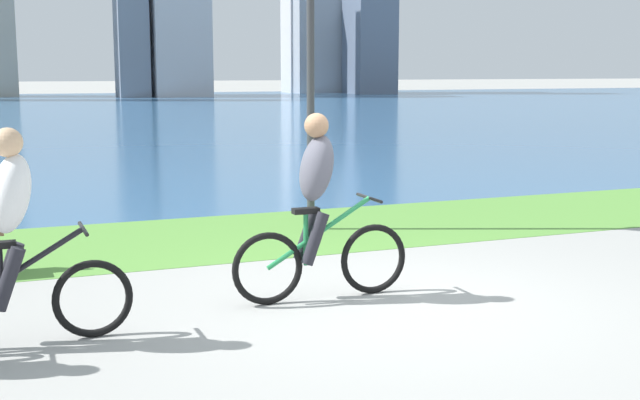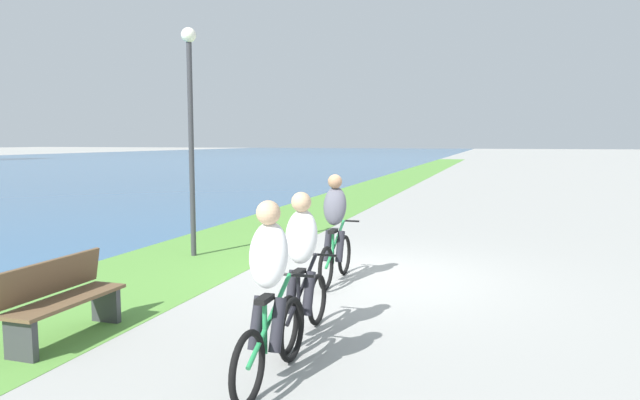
% 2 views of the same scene
% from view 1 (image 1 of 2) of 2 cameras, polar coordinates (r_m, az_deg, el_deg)
% --- Properties ---
extents(ground_plane, '(300.00, 300.00, 0.00)m').
position_cam_1_polar(ground_plane, '(7.58, 4.63, -7.04)').
color(ground_plane, '#9E9E99').
extents(grass_strip_bayside, '(120.00, 2.93, 0.01)m').
position_cam_1_polar(grass_strip_bayside, '(10.73, -3.67, -2.26)').
color(grass_strip_bayside, '#59933D').
rests_on(grass_strip_bayside, ground).
extents(bay_water_surface, '(300.00, 65.08, 0.00)m').
position_cam_1_polar(bay_water_surface, '(44.18, -17.59, 5.80)').
color(bay_water_surface, '#386693').
rests_on(bay_water_surface, ground).
extents(cyclist_lead, '(1.70, 0.52, 1.70)m').
position_cam_1_polar(cyclist_lead, '(7.50, -0.13, -0.59)').
color(cyclist_lead, black).
rests_on(cyclist_lead, ground).
extents(cyclist_trailing, '(1.63, 0.52, 1.66)m').
position_cam_1_polar(cyclist_trailing, '(6.63, -20.11, -2.48)').
color(cyclist_trailing, black).
rests_on(cyclist_trailing, ground).
extents(lamppost_tall, '(0.28, 0.28, 4.31)m').
position_cam_1_polar(lamppost_tall, '(10.81, -0.66, 12.63)').
color(lamppost_tall, '#38383D').
rests_on(lamppost_tall, ground).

